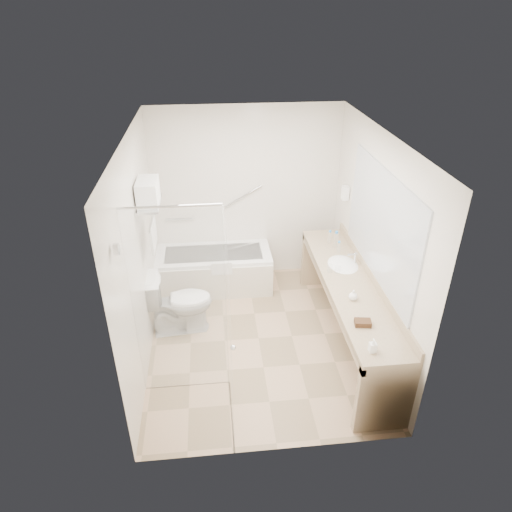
{
  "coord_description": "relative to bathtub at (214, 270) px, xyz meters",
  "views": [
    {
      "loc": [
        -0.49,
        -4.37,
        3.65
      ],
      "look_at": [
        0.0,
        0.3,
        1.0
      ],
      "focal_mm": 32.0,
      "sensor_mm": 36.0,
      "label": 1
    }
  ],
  "objects": [
    {
      "name": "faucet",
      "position": [
        1.7,
        -0.99,
        0.65
      ],
      "size": [
        0.03,
        0.03,
        0.14
      ],
      "primitive_type": "cylinder",
      "color": "silver",
      "rests_on": "vanity_counter"
    },
    {
      "name": "amenity_basket",
      "position": [
        1.43,
        -2.16,
        0.6
      ],
      "size": [
        0.17,
        0.13,
        0.05
      ],
      "primitive_type": "cube",
      "rotation": [
        0.0,
        0.0,
        -0.16
      ],
      "color": "#482D19",
      "rests_on": "vanity_counter"
    },
    {
      "name": "drinking_glass_near",
      "position": [
        1.35,
        -1.14,
        0.62
      ],
      "size": [
        0.08,
        0.08,
        0.09
      ],
      "primitive_type": "cylinder",
      "rotation": [
        0.0,
        0.0,
        -0.14
      ],
      "color": "silver",
      "rests_on": "vanity_counter"
    },
    {
      "name": "shower_enclosure",
      "position": [
        -0.13,
        -2.16,
        0.79
      ],
      "size": [
        0.96,
        0.91,
        2.11
      ],
      "color": "silver",
      "rests_on": "floor"
    },
    {
      "name": "water_bottle_right",
      "position": [
        1.57,
        -0.7,
        0.65
      ],
      "size": [
        0.05,
        0.05,
        0.17
      ],
      "rotation": [
        0.0,
        0.0,
        0.03
      ],
      "color": "silver",
      "rests_on": "vanity_counter"
    },
    {
      "name": "mirror",
      "position": [
        1.79,
        -1.39,
        1.27
      ],
      "size": [
        0.02,
        2.0,
        1.2
      ],
      "primitive_type": "cube",
      "color": "silver",
      "rests_on": "wall_right"
    },
    {
      "name": "drinking_glass_far",
      "position": [
        1.43,
        -1.17,
        0.62
      ],
      "size": [
        0.08,
        0.08,
        0.09
      ],
      "primitive_type": "cylinder",
      "rotation": [
        0.0,
        0.0,
        0.26
      ],
      "color": "silver",
      "rests_on": "vanity_counter"
    },
    {
      "name": "wall_back",
      "position": [
        0.5,
        0.36,
        0.97
      ],
      "size": [
        2.6,
        0.1,
        2.5
      ],
      "primitive_type": "cube",
      "color": "silver",
      "rests_on": "ground"
    },
    {
      "name": "toilet",
      "position": [
        -0.45,
        -0.94,
        0.12
      ],
      "size": [
        0.85,
        0.53,
        0.8
      ],
      "primitive_type": "imported",
      "rotation": [
        0.0,
        0.0,
        1.67
      ],
      "color": "white",
      "rests_on": "floor"
    },
    {
      "name": "soap_bottle_a",
      "position": [
        1.39,
        -2.55,
        0.61
      ],
      "size": [
        0.07,
        0.14,
        0.06
      ],
      "primitive_type": "imported",
      "rotation": [
        0.0,
        0.0,
        0.02
      ],
      "color": "white",
      "rests_on": "vanity_counter"
    },
    {
      "name": "sink",
      "position": [
        1.55,
        -0.99,
        0.54
      ],
      "size": [
        0.4,
        0.52,
        0.14
      ],
      "primitive_type": "ellipsoid",
      "color": "white",
      "rests_on": "vanity_counter"
    },
    {
      "name": "ceiling",
      "position": [
        0.5,
        -1.24,
        2.22
      ],
      "size": [
        2.6,
        3.2,
        0.1
      ],
      "primitive_type": "cube",
      "color": "silver",
      "rests_on": "wall_back"
    },
    {
      "name": "vanity_counter",
      "position": [
        1.52,
        -1.39,
        0.36
      ],
      "size": [
        0.55,
        2.7,
        0.95
      ],
      "color": "tan",
      "rests_on": "floor"
    },
    {
      "name": "soap_bottle_b",
      "position": [
        1.46,
        -1.73,
        0.62
      ],
      "size": [
        0.12,
        0.14,
        0.09
      ],
      "primitive_type": "imported",
      "rotation": [
        0.0,
        0.0,
        -0.27
      ],
      "color": "white",
      "rests_on": "vanity_counter"
    },
    {
      "name": "wall_front",
      "position": [
        0.5,
        -2.84,
        0.97
      ],
      "size": [
        2.6,
        0.1,
        2.5
      ],
      "primitive_type": "cube",
      "color": "silver",
      "rests_on": "ground"
    },
    {
      "name": "floor",
      "position": [
        0.5,
        -1.24,
        -0.28
      ],
      "size": [
        3.2,
        3.2,
        0.0
      ],
      "primitive_type": "plane",
      "color": "tan",
      "rests_on": "ground"
    },
    {
      "name": "grab_bar_short",
      "position": [
        -0.45,
        0.32,
        0.67
      ],
      "size": [
        0.4,
        0.03,
        0.03
      ],
      "primitive_type": "cylinder",
      "rotation": [
        0.0,
        1.57,
        0.0
      ],
      "color": "silver",
      "rests_on": "wall_back"
    },
    {
      "name": "wall_left",
      "position": [
        -0.8,
        -1.24,
        0.97
      ],
      "size": [
        0.1,
        3.2,
        2.5
      ],
      "primitive_type": "cube",
      "color": "silver",
      "rests_on": "ground"
    },
    {
      "name": "hairdryer_unit",
      "position": [
        1.75,
        -0.19,
        1.17
      ],
      "size": [
        0.08,
        0.1,
        0.18
      ],
      "primitive_type": "cube",
      "color": "white",
      "rests_on": "wall_right"
    },
    {
      "name": "water_bottle_mid",
      "position": [
        1.58,
        -0.54,
        0.68
      ],
      "size": [
        0.07,
        0.07,
        0.22
      ],
      "rotation": [
        0.0,
        0.0,
        0.22
      ],
      "color": "silver",
      "rests_on": "vanity_counter"
    },
    {
      "name": "water_bottle_left",
      "position": [
        1.53,
        -0.42,
        0.66
      ],
      "size": [
        0.06,
        0.06,
        0.18
      ],
      "rotation": [
        0.0,
        0.0,
        -0.16
      ],
      "color": "silver",
      "rests_on": "vanity_counter"
    },
    {
      "name": "wall_right",
      "position": [
        1.8,
        -1.24,
        0.97
      ],
      "size": [
        0.1,
        3.2,
        2.5
      ],
      "primitive_type": "cube",
      "color": "silver",
      "rests_on": "ground"
    },
    {
      "name": "grab_bar_long",
      "position": [
        0.45,
        0.32,
        0.97
      ],
      "size": [
        0.53,
        0.03,
        0.33
      ],
      "primitive_type": "cylinder",
      "rotation": [
        0.0,
        1.05,
        0.0
      ],
      "color": "silver",
      "rests_on": "wall_back"
    },
    {
      "name": "bathtub",
      "position": [
        0.0,
        0.0,
        0.0
      ],
      "size": [
        1.6,
        0.73,
        0.59
      ],
      "color": "white",
      "rests_on": "floor"
    },
    {
      "name": "towel_shelf",
      "position": [
        -0.67,
        -0.89,
        1.48
      ],
      "size": [
        0.24,
        0.55,
        0.81
      ],
      "color": "silver",
      "rests_on": "wall_left"
    }
  ]
}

